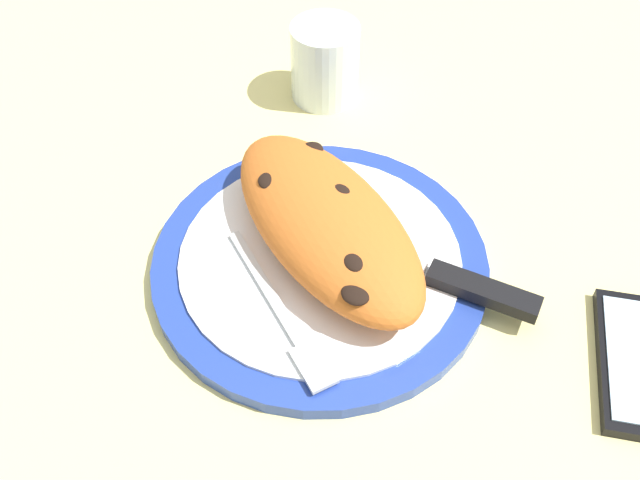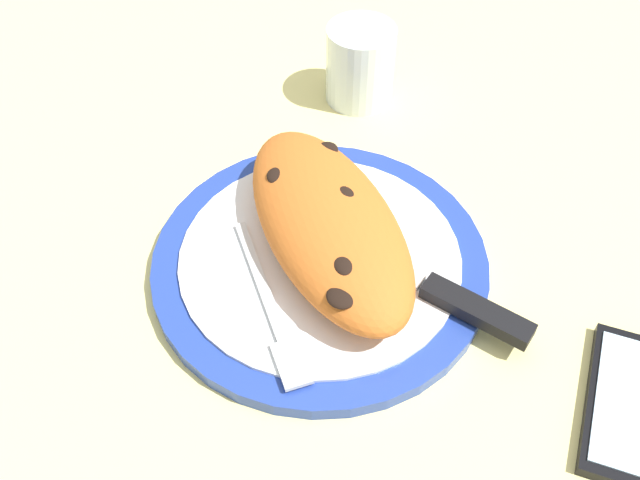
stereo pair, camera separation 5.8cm
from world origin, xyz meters
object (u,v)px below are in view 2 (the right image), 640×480
Objects in this scene: plate at (320,262)px; smartphone at (633,407)px; water_glass at (360,69)px; calzone at (329,224)px; fork at (273,314)px; knife at (438,292)px.

smartphone is at bearing 39.45° from plate.
plate is at bearing -140.55° from smartphone.
calzone is at bearing -28.73° from water_glass.
smartphone is (15.79, 22.10, -1.29)cm from fork.
calzone is at bearing 125.15° from plate.
knife reaches higher than smartphone.
calzone reaches higher than fork.
smartphone is 1.70× the size of water_glass.
calzone reaches higher than knife.
knife reaches higher than plate.
plate is at bearing -54.85° from calzone.
calzone is (-0.72, 1.03, 3.68)cm from plate.
water_glass is at bearing 145.18° from fork.
fork is at bearing -51.59° from calzone.
water_glass is (-24.92, 17.33, 1.65)cm from fork.
plate is 23.83cm from water_glass.
plate is 7.12cm from fork.
knife reaches higher than fork.
knife is at bearing -9.34° from water_glass.
smartphone is (20.94, 15.61, -3.91)cm from calzone.
water_glass is (-20.49, 11.86, 2.71)cm from plate.
fork is 13.07cm from knife.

